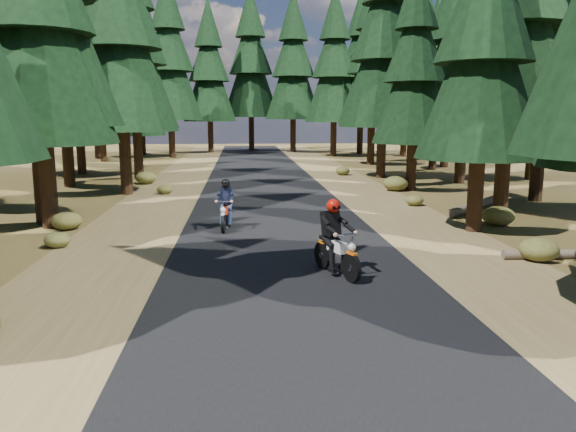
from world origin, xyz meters
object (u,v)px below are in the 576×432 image
object	(u,v)px
log_far	(571,254)
rider_follow	(226,213)
log_near	(480,204)
rider_lead	(337,251)

from	to	relation	value
log_far	rider_follow	xyz separation A→B (m)	(-8.75, 4.41, 0.41)
log_near	rider_follow	bearing A→B (deg)	152.73
rider_follow	rider_lead	bearing A→B (deg)	121.40
log_near	rider_follow	distance (m)	10.40
rider_lead	rider_follow	distance (m)	5.99
log_far	rider_lead	size ratio (longest dim) A/B	1.76
log_far	rider_follow	distance (m)	9.80
rider_follow	log_near	bearing A→B (deg)	-155.00
log_far	log_near	bearing A→B (deg)	84.15
log_near	rider_follow	size ratio (longest dim) A/B	3.19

